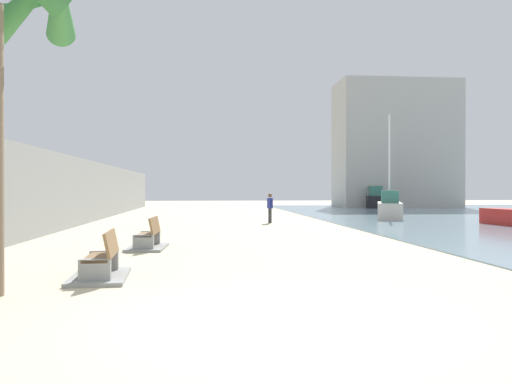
# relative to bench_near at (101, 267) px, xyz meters

# --- Properties ---
(ground_plane) EXTENTS (120.00, 120.00, 0.00)m
(ground_plane) POSITION_rel_bench_near_xyz_m (2.99, 14.16, -0.23)
(ground_plane) COLOR beige
(seawall) EXTENTS (0.80, 64.00, 3.42)m
(seawall) POSITION_rel_bench_near_xyz_m (-4.51, 14.16, 1.48)
(seawall) COLOR gray
(seawall) RESTS_ON ground
(bench_near) EXTENTS (1.22, 2.16, 0.98)m
(bench_near) POSITION_rel_bench_near_xyz_m (0.00, 0.00, 0.00)
(bench_near) COLOR gray
(bench_near) RESTS_ON ground
(bench_far) EXTENTS (1.21, 2.15, 0.98)m
(bench_far) POSITION_rel_bench_near_xyz_m (0.38, 5.48, 0.00)
(bench_far) COLOR gray
(bench_far) RESTS_ON ground
(person_walking) EXTENTS (0.30, 0.49, 1.61)m
(person_walking) POSITION_rel_bench_near_xyz_m (5.65, 17.51, 0.70)
(person_walking) COLOR #333338
(person_walking) RESTS_ON ground
(boat_mid_bay) EXTENTS (2.55, 4.82, 2.10)m
(boat_mid_bay) POSITION_rel_bench_near_xyz_m (18.54, 39.25, 0.59)
(boat_mid_bay) COLOR black
(boat_mid_bay) RESTS_ON water_bay
(boat_nearest) EXTENTS (2.97, 5.41, 6.46)m
(boat_nearest) POSITION_rel_bench_near_xyz_m (13.45, 20.72, 0.49)
(boat_nearest) COLOR beige
(boat_nearest) RESTS_ON water_bay
(harbor_building) EXTENTS (12.00, 6.00, 12.80)m
(harbor_building) POSITION_rel_bench_near_xyz_m (21.69, 42.16, 6.17)
(harbor_building) COLOR #ADAAA3
(harbor_building) RESTS_ON ground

